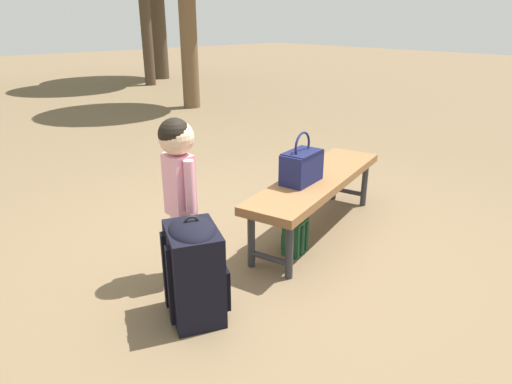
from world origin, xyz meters
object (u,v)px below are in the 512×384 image
object	(u,v)px
backpack_small	(295,234)
child_standing	(178,175)
handbag	(302,165)
backpack_large	(194,267)
park_bench	(317,184)

from	to	relation	value
backpack_small	child_standing	bearing A→B (deg)	-19.67
handbag	backpack_small	distance (m)	0.48
backpack_large	child_standing	bearing A→B (deg)	-115.00
child_standing	park_bench	bearing A→B (deg)	172.86
handbag	backpack_small	world-z (taller)	handbag
child_standing	backpack_small	bearing A→B (deg)	160.33
backpack_large	backpack_small	bearing A→B (deg)	-172.70
park_bench	backpack_large	world-z (taller)	backpack_large
handbag	backpack_large	distance (m)	1.16
child_standing	handbag	bearing A→B (deg)	171.29
child_standing	backpack_small	xyz separation A→B (m)	(-0.74, 0.27, -0.54)
park_bench	child_standing	distance (m)	1.15
park_bench	backpack_large	distance (m)	1.31
park_bench	backpack_small	size ratio (longest dim) A/B	5.73
backpack_large	backpack_small	size ratio (longest dim) A/B	2.09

